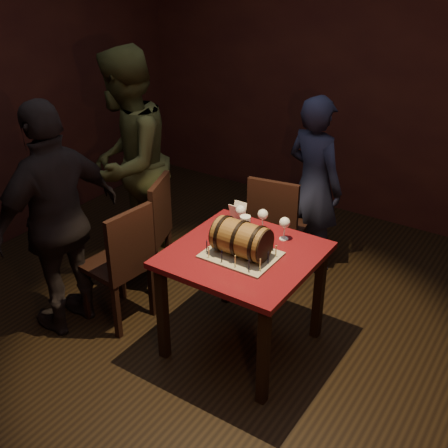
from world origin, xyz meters
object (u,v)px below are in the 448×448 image
(chair_left_front, at_px, (123,260))
(person_back, at_px, (314,185))
(pub_table, at_px, (243,267))
(chair_left_rear, at_px, (149,228))
(barrel_cake, at_px, (241,239))
(chair_back, at_px, (276,225))
(wine_glass_right, at_px, (285,223))
(person_left_rear, at_px, (128,164))
(wine_glass_left, at_px, (241,211))
(wine_glass_mid, at_px, (263,215))
(pint_of_ale, at_px, (245,227))
(person_left_front, at_px, (58,221))

(chair_left_front, relative_size, person_back, 0.63)
(pub_table, relative_size, chair_left_front, 0.97)
(pub_table, height_order, chair_left_rear, chair_left_rear)
(barrel_cake, distance_m, chair_back, 0.97)
(wine_glass_right, distance_m, chair_left_front, 1.16)
(wine_glass_right, bearing_deg, person_left_rear, 174.90)
(wine_glass_left, distance_m, person_left_rear, 1.16)
(chair_left_front, bearing_deg, wine_glass_mid, 34.22)
(pub_table, relative_size, chair_left_rear, 0.97)
(pub_table, xyz_separation_m, wine_glass_left, (-0.20, 0.29, 0.23))
(chair_left_rear, bearing_deg, person_back, 47.50)
(chair_left_rear, xyz_separation_m, person_back, (0.91, 0.99, 0.22))
(pub_table, height_order, barrel_cake, barrel_cake)
(pint_of_ale, bearing_deg, person_back, 89.59)
(person_left_front, bearing_deg, person_left_rear, -163.65)
(wine_glass_left, relative_size, chair_back, 0.17)
(barrel_cake, xyz_separation_m, person_back, (-0.10, 1.28, -0.13))
(person_back, relative_size, person_left_rear, 0.81)
(wine_glass_mid, bearing_deg, wine_glass_right, -7.28)
(wine_glass_right, xyz_separation_m, chair_back, (-0.35, 0.54, -0.35))
(wine_glass_left, bearing_deg, pub_table, -54.59)
(chair_back, bearing_deg, person_left_rear, -160.58)
(wine_glass_mid, height_order, person_back, person_back)
(chair_left_front, bearing_deg, pub_table, 15.12)
(pint_of_ale, relative_size, person_left_front, 0.09)
(wine_glass_mid, xyz_separation_m, pint_of_ale, (-0.06, -0.13, -0.04))
(wine_glass_right, relative_size, pint_of_ale, 1.07)
(chair_left_front, bearing_deg, person_left_rear, 127.79)
(wine_glass_left, xyz_separation_m, chair_back, (-0.01, 0.54, -0.35))
(wine_glass_left, relative_size, person_left_rear, 0.09)
(pub_table, xyz_separation_m, chair_back, (-0.21, 0.83, -0.12))
(person_back, bearing_deg, chair_left_rear, 64.25)
(barrel_cake, bearing_deg, person_left_rear, 160.93)
(chair_back, bearing_deg, chair_left_front, -120.97)
(wine_glass_mid, bearing_deg, chair_left_front, -145.78)
(chair_left_front, bearing_deg, wine_glass_left, 38.59)
(wine_glass_left, xyz_separation_m, chair_left_front, (-0.65, -0.51, -0.35))
(wine_glass_mid, distance_m, person_left_rear, 1.32)
(wine_glass_mid, relative_size, chair_back, 0.17)
(chair_left_front, bearing_deg, chair_left_rear, 108.41)
(person_back, bearing_deg, chair_back, 90.55)
(chair_back, bearing_deg, pint_of_ale, -80.35)
(pub_table, distance_m, chair_left_rear, 1.04)
(person_left_rear, bearing_deg, barrel_cake, 50.75)
(pint_of_ale, distance_m, person_left_rear, 1.28)
(wine_glass_right, distance_m, person_left_rear, 1.50)
(person_left_rear, bearing_deg, chair_left_front, 17.61)
(wine_glass_left, distance_m, person_back, 0.96)
(wine_glass_left, height_order, person_left_front, person_left_front)
(wine_glass_left, bearing_deg, person_left_front, -143.00)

